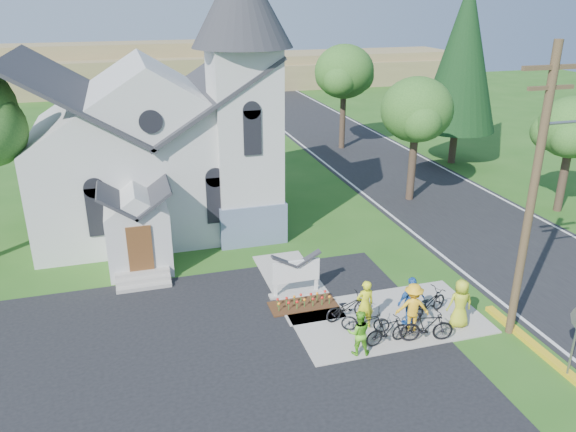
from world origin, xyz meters
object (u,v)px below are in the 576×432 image
object	(u,v)px
cyclist_0	(365,304)
cyclist_1	(359,333)
bike_1	(388,331)
utility_pole	(535,188)
bike_0	(365,320)
cyclist_3	(413,307)
bike_3	(427,327)
cyclist_2	(411,301)
bike_2	(347,307)
bike_4	(428,303)
cyclist_4	(460,303)
church_sign	(296,272)

from	to	relation	value
cyclist_0	cyclist_1	bearing A→B (deg)	56.92
cyclist_1	bike_1	xyz separation A→B (m)	(1.17, 0.23, -0.29)
utility_pole	bike_1	xyz separation A→B (m)	(-4.60, 0.53, -4.85)
bike_0	cyclist_3	bearing A→B (deg)	-80.25
bike_3	bike_0	bearing A→B (deg)	69.44
cyclist_0	cyclist_2	bearing A→B (deg)	167.52
cyclist_1	bike_2	xyz separation A→B (m)	(0.47, 2.12, -0.32)
bike_0	bike_3	world-z (taller)	bike_3
utility_pole	cyclist_1	world-z (taller)	utility_pole
bike_0	bike_2	xyz separation A→B (m)	(-0.29, 0.98, 0.03)
utility_pole	cyclist_3	xyz separation A→B (m)	(-3.40, 1.07, -4.44)
bike_0	bike_1	bearing A→B (deg)	-132.91
bike_3	bike_1	bearing A→B (deg)	92.41
cyclist_2	bike_4	bearing A→B (deg)	-165.97
bike_2	bike_4	bearing A→B (deg)	-113.07
cyclist_2	cyclist_0	bearing A→B (deg)	-17.34
bike_1	cyclist_4	world-z (taller)	cyclist_4
cyclist_0	bike_1	distance (m)	1.28
utility_pole	bike_2	xyz separation A→B (m)	(-5.30, 2.42, -4.88)
cyclist_0	cyclist_1	distance (m)	1.62
cyclist_3	cyclist_4	bearing A→B (deg)	-170.55
church_sign	cyclist_4	world-z (taller)	cyclist_4
cyclist_1	cyclist_2	bearing A→B (deg)	-141.85
cyclist_0	bike_2	xyz separation A→B (m)	(-0.35, 0.73, -0.46)
cyclist_4	cyclist_0	bearing A→B (deg)	-6.46
bike_1	bike_4	xyz separation A→B (m)	(2.26, 1.23, -0.00)
cyclist_1	cyclist_4	size ratio (longest dim) A/B	0.86
utility_pole	cyclist_3	world-z (taller)	utility_pole
utility_pole	cyclist_1	size ratio (longest dim) A/B	6.29
cyclist_0	cyclist_4	world-z (taller)	cyclist_0
cyclist_2	bike_3	world-z (taller)	cyclist_2
cyclist_1	bike_0	bearing A→B (deg)	-109.32
cyclist_0	cyclist_4	bearing A→B (deg)	162.81
utility_pole	bike_2	world-z (taller)	utility_pole
cyclist_1	bike_4	size ratio (longest dim) A/B	0.84
utility_pole	bike_0	bearing A→B (deg)	163.98
bike_3	bike_4	world-z (taller)	bike_3
cyclist_1	bike_3	world-z (taller)	cyclist_1
utility_pole	cyclist_4	bearing A→B (deg)	153.73
bike_0	bike_1	xyz separation A→B (m)	(0.41, -0.90, 0.05)
church_sign	bike_1	size ratio (longest dim) A/B	1.32
cyclist_1	cyclist_4	distance (m)	4.15
bike_4	church_sign	bearing A→B (deg)	32.05
cyclist_2	cyclist_4	xyz separation A→B (m)	(1.63, -0.57, -0.03)
bike_3	church_sign	bearing A→B (deg)	49.24
church_sign	cyclist_0	xyz separation A→B (m)	(1.61, -3.01, -0.04)
cyclist_3	bike_3	bearing A→B (deg)	119.24
cyclist_0	bike_0	xyz separation A→B (m)	(-0.06, -0.25, -0.49)
cyclist_0	cyclist_2	distance (m)	1.69
bike_0	cyclist_2	bearing A→B (deg)	-69.00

